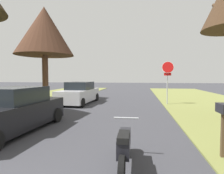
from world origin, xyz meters
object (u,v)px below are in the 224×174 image
parked_sedan_black (12,111)px  parked_sedan_silver (79,93)px  street_tree_left_mid_b (44,32)px  curbside_mailbox (224,115)px  parked_motorcycle (124,147)px  stop_sign_far (168,73)px

parked_sedan_black → parked_sedan_silver: bearing=89.9°
street_tree_left_mid_b → curbside_mailbox: (9.85, -9.60, -4.64)m
street_tree_left_mid_b → parked_sedan_black: bearing=-68.0°
street_tree_left_mid_b → parked_sedan_black: (3.41, -8.45, -4.97)m
parked_sedan_black → parked_motorcycle: size_ratio=2.18×
parked_sedan_silver → curbside_mailbox: (6.42, -8.25, 0.33)m
street_tree_left_mid_b → parked_motorcycle: street_tree_left_mid_b is taller
parked_motorcycle → curbside_mailbox: bearing=20.8°
street_tree_left_mid_b → parked_sedan_silver: 6.18m
street_tree_left_mid_b → parked_motorcycle: size_ratio=3.74×
parked_sedan_black → parked_sedan_silver: size_ratio=1.00×
parked_sedan_black → parked_motorcycle: bearing=-25.7°
street_tree_left_mid_b → curbside_mailbox: 14.51m
parked_sedan_black → parked_sedan_silver: (0.01, 7.10, 0.00)m
stop_sign_far → parked_sedan_black: (-6.34, -7.31, -1.46)m
parked_sedan_black → curbside_mailbox: parked_sedan_black is taller
street_tree_left_mid_b → parked_sedan_black: 10.38m
parked_sedan_black → curbside_mailbox: (6.43, -1.15, 0.33)m
stop_sign_far → parked_sedan_black: stop_sign_far is taller
parked_sedan_black → parked_sedan_silver: same height
parked_sedan_silver → parked_motorcycle: parked_sedan_silver is taller
parked_motorcycle → curbside_mailbox: curbside_mailbox is taller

